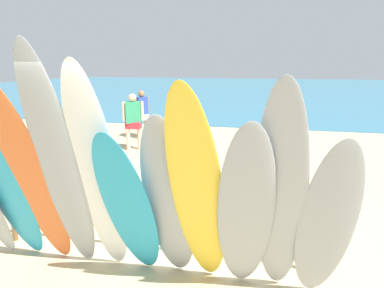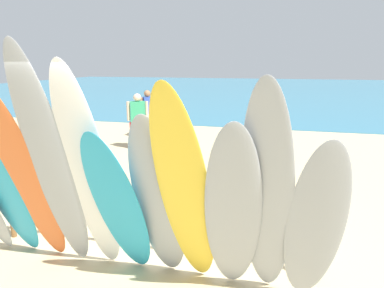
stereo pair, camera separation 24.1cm
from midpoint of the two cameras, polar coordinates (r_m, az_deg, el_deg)
name	(u,v)px [view 2 (the right image)]	position (r m, az deg, el deg)	size (l,w,h in m)	color
ground	(248,111)	(18.06, 9.64, 5.35)	(60.00, 60.00, 0.00)	#D3BC8C
ocean_water	(264,89)	(33.28, 11.98, 8.92)	(60.00, 40.00, 0.02)	teal
surfboard_rack	(146,215)	(4.53, -6.15, -11.64)	(4.28, 0.07, 0.71)	brown
surfboard_teal_1	(0,185)	(4.69, -27.93, -6.06)	(0.58, 0.06, 2.24)	#289EC6
surfboard_orange_2	(27,180)	(4.32, -24.25, -5.54)	(0.52, 0.06, 2.50)	orange
surfboard_grey_3	(53,169)	(3.98, -20.42, -3.96)	(0.47, 0.07, 2.87)	#999EA3
surfboard_white_4	(90,178)	(3.86, -14.87, -5.46)	(0.50, 0.06, 2.69)	white
surfboard_teal_5	(119,209)	(3.85, -10.25, -10.51)	(0.57, 0.06, 2.07)	#289EC6
surfboard_grey_6	(159,203)	(3.71, -3.63, -9.82)	(0.55, 0.08, 2.19)	#999EA3
surfboard_yellow_7	(186,198)	(3.44, 0.98, -8.87)	(0.54, 0.07, 2.58)	yellow
surfboard_grey_8	(233,216)	(3.45, 8.83, -11.79)	(0.55, 0.08, 2.24)	#999EA3
surfboard_grey_9	(267,203)	(3.36, 14.39, -9.45)	(0.49, 0.08, 2.61)	#999EA3
surfboard_grey_10	(315,228)	(3.59, 21.53, -12.91)	(0.54, 0.06, 2.04)	#999EA3
beachgoer_photographing	(148,111)	(11.57, -6.76, 5.53)	(0.41, 0.53, 1.59)	#9E704C
beachgoer_midbeach	(138,118)	(10.02, -8.28, 4.36)	(0.56, 0.36, 1.62)	beige
beach_chair_red	(36,154)	(8.61, -23.69, -1.57)	(0.73, 0.81, 0.83)	#B7B7BC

